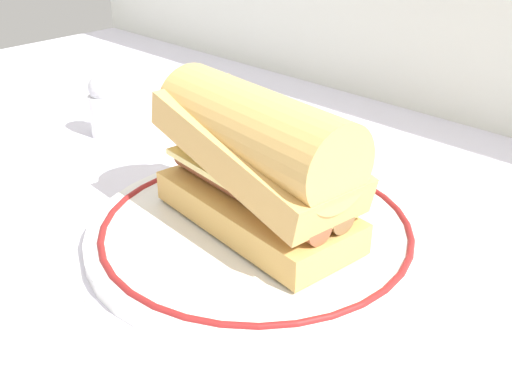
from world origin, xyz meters
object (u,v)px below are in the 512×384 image
Objects in this scene: plate at (256,230)px; drinking_glass at (40,345)px; sausage_sandwich at (256,158)px; salt_shaker at (104,106)px.

plate is 2.78× the size of drinking_glass.
drinking_glass is (0.04, -0.22, 0.04)m from plate.
plate is at bearing -173.56° from sausage_sandwich.
drinking_glass is (0.04, -0.22, -0.03)m from sausage_sandwich.
plate is at bearing -8.15° from salt_shaker.
salt_shaker is (-0.33, 0.26, -0.01)m from drinking_glass.
sausage_sandwich reaches higher than plate.
plate is 0.22m from drinking_glass.
drinking_glass is at bearing -73.16° from sausage_sandwich.
salt_shaker is at bearing 171.85° from plate.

